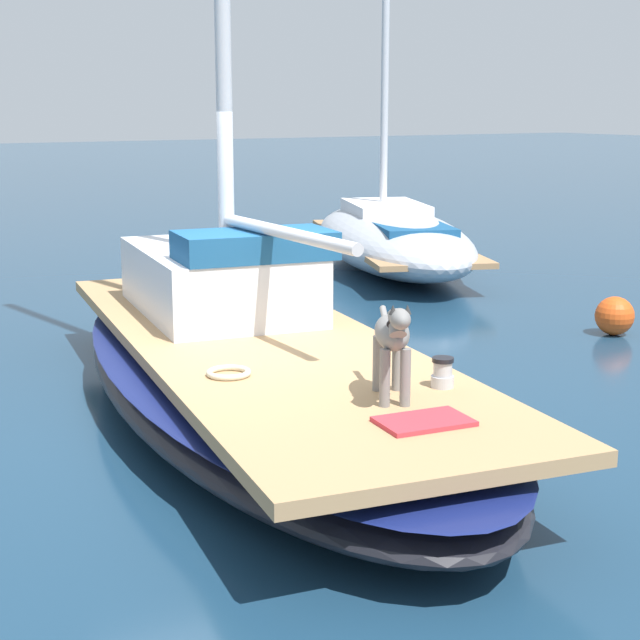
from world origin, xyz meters
TOP-DOWN VIEW (x-y plane):
  - ground_plane at (0.00, 0.00)m, footprint 120.00×120.00m
  - sailboat_main at (0.00, 0.00)m, footprint 3.53×7.52m
  - cabin_house at (0.17, 1.10)m, footprint 1.70×2.40m
  - dog_grey at (-0.02, -1.98)m, footprint 0.49×0.88m
  - deck_winch at (0.45, -1.91)m, footprint 0.16×0.16m
  - coiled_rope at (-0.70, -0.90)m, footprint 0.32×0.32m
  - deck_towel at (-0.13, -2.49)m, footprint 0.60×0.42m
  - moored_boat_starboard_side at (5.17, 5.68)m, footprint 3.97×6.28m
  - mooring_buoy at (4.79, 0.64)m, footprint 0.44×0.44m

SIDE VIEW (x-z plane):
  - ground_plane at x=0.00m, z-range 0.00..0.00m
  - mooring_buoy at x=4.79m, z-range 0.00..0.44m
  - sailboat_main at x=0.00m, z-range 0.01..0.67m
  - moored_boat_starboard_side at x=5.17m, z-range -3.21..4.26m
  - deck_towel at x=-0.13m, z-range 0.66..0.69m
  - coiled_rope at x=-0.70m, z-range 0.66..0.70m
  - deck_winch at x=0.45m, z-range 0.65..0.86m
  - cabin_house at x=0.17m, z-range 0.59..1.43m
  - dog_grey at x=-0.02m, z-range 0.73..1.43m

